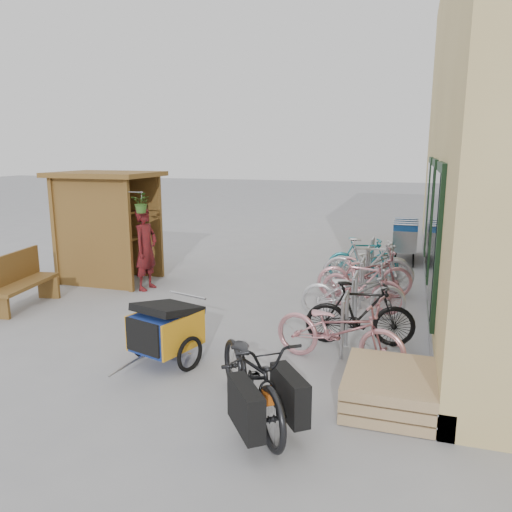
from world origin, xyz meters
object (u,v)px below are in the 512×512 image
(child_trailer, at_px, (166,328))
(bike_2, at_px, (353,292))
(pallet_stack, at_px, (389,388))
(cargo_bike, at_px, (253,376))
(bike_1, at_px, (360,314))
(bike_4, at_px, (365,273))
(bike_6, at_px, (372,262))
(bike_5, at_px, (368,265))
(bike_7, at_px, (363,258))
(shopping_carts, at_px, (405,236))
(bench, at_px, (20,280))
(kiosk, at_px, (104,211))
(bike_0, at_px, (339,330))
(bike_3, at_px, (362,284))
(person_kiosk, at_px, (146,249))

(child_trailer, bearing_deg, bike_2, 66.91)
(pallet_stack, distance_m, cargo_bike, 1.60)
(bike_1, bearing_deg, bike_4, -4.30)
(bike_1, xyz_separation_m, bike_6, (-0.14, 3.84, -0.06))
(bike_5, bearing_deg, bike_7, 6.43)
(bike_2, bearing_deg, shopping_carts, -17.00)
(cargo_bike, bearing_deg, bike_7, 48.47)
(shopping_carts, relative_size, cargo_bike, 1.06)
(bike_1, bearing_deg, bench, 82.29)
(cargo_bike, relative_size, bike_5, 1.05)
(bike_5, xyz_separation_m, bike_6, (0.01, 0.89, -0.13))
(child_trailer, xyz_separation_m, bike_7, (2.11, 5.41, -0.02))
(child_trailer, relative_size, bike_4, 0.84)
(bike_4, xyz_separation_m, bike_5, (0.02, 0.43, 0.07))
(kiosk, relative_size, bench, 1.50)
(bike_0, bearing_deg, bike_3, 12.85)
(person_kiosk, height_order, bike_2, person_kiosk)
(bench, height_order, bike_3, bench)
(kiosk, xyz_separation_m, cargo_bike, (4.89, -4.61, -1.05))
(bike_2, bearing_deg, child_trailer, 131.47)
(child_trailer, xyz_separation_m, bike_6, (2.31, 5.29, -0.07))
(bike_6, distance_m, bike_7, 0.24)
(kiosk, bearing_deg, bike_5, 8.50)
(bike_0, bearing_deg, bike_4, 13.77)
(bike_7, bearing_deg, shopping_carts, -33.19)
(child_trailer, distance_m, bike_1, 2.85)
(cargo_bike, height_order, bike_0, cargo_bike)
(bike_2, bearing_deg, pallet_stack, -174.27)
(bench, height_order, shopping_carts, shopping_carts)
(kiosk, bearing_deg, bike_0, -27.66)
(bench, relative_size, bike_6, 1.02)
(bench, height_order, bike_1, bench)
(cargo_bike, bearing_deg, kiosk, 99.81)
(child_trailer, relative_size, person_kiosk, 0.90)
(bike_5, bearing_deg, bench, 112.04)
(cargo_bike, height_order, bike_2, cargo_bike)
(person_kiosk, distance_m, bike_3, 4.44)
(cargo_bike, bearing_deg, person_kiosk, 94.05)
(bike_0, height_order, bike_7, bike_0)
(bike_2, height_order, bike_4, bike_4)
(bench, bearing_deg, kiosk, 70.37)
(bench, bearing_deg, bike_4, 14.15)
(shopping_carts, height_order, cargo_bike, shopping_carts)
(pallet_stack, distance_m, bike_5, 4.77)
(bench, bearing_deg, bike_2, 2.88)
(kiosk, relative_size, bike_0, 1.35)
(kiosk, height_order, bike_1, kiosk)
(bike_0, bearing_deg, pallet_stack, -128.60)
(kiosk, bearing_deg, cargo_bike, -43.35)
(bike_1, bearing_deg, cargo_bike, 152.61)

